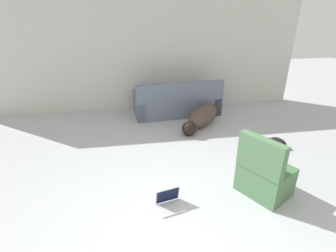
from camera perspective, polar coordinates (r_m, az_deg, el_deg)
ground_plane at (r=3.21m, az=0.73°, el=-25.32°), size 20.00×20.00×0.00m
wall_back at (r=6.58m, az=-6.00°, el=14.79°), size 7.95×0.06×2.63m
couch at (r=6.42m, az=1.95°, el=5.05°), size 2.09×0.98×0.87m
dog at (r=5.81m, az=7.29°, el=1.94°), size 1.20×1.28×0.44m
cat at (r=5.43m, az=22.68°, el=-3.23°), size 0.31×0.45×0.17m
laptop_open at (r=3.65m, az=0.23°, el=-15.96°), size 0.39×0.35×0.24m
side_chair at (r=3.94m, az=20.18°, el=-9.92°), size 0.80×0.83×0.94m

